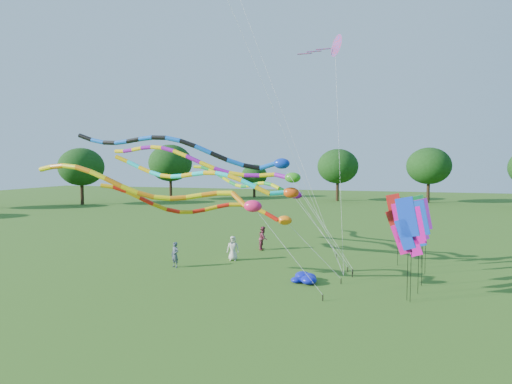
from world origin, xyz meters
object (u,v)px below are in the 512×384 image
(tube_kite_red, at_px, (218,209))
(blue_nylon_heap, at_px, (305,277))
(person_a, at_px, (233,248))
(person_c, at_px, (263,238))
(tube_kite_orange, at_px, (170,191))
(person_b, at_px, (175,255))

(tube_kite_red, bearing_deg, blue_nylon_heap, 5.61)
(blue_nylon_heap, xyz_separation_m, person_a, (-5.37, 3.55, 0.58))
(blue_nylon_heap, distance_m, person_a, 6.46)
(person_c, bearing_deg, person_a, 164.10)
(blue_nylon_heap, bearing_deg, tube_kite_orange, -149.36)
(blue_nylon_heap, height_order, person_c, person_c)
(blue_nylon_heap, bearing_deg, tube_kite_red, -159.58)
(blue_nylon_heap, bearing_deg, person_a, 146.51)
(person_b, bearing_deg, tube_kite_red, -10.77)
(tube_kite_orange, distance_m, person_b, 6.43)
(tube_kite_red, relative_size, tube_kite_orange, 0.82)
(person_b, bearing_deg, person_c, 82.11)
(tube_kite_orange, bearing_deg, person_a, 80.28)
(person_a, relative_size, person_b, 1.03)
(person_a, distance_m, person_c, 3.95)
(person_a, xyz_separation_m, person_c, (1.00, 3.82, 0.06))
(tube_kite_red, bearing_deg, tube_kite_orange, -145.83)
(tube_kite_red, relative_size, blue_nylon_heap, 7.53)
(person_a, bearing_deg, tube_kite_orange, -109.48)
(person_a, height_order, person_b, person_a)
(tube_kite_orange, height_order, blue_nylon_heap, tube_kite_orange)
(tube_kite_red, xyz_separation_m, person_c, (0.01, 9.00, -3.08))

